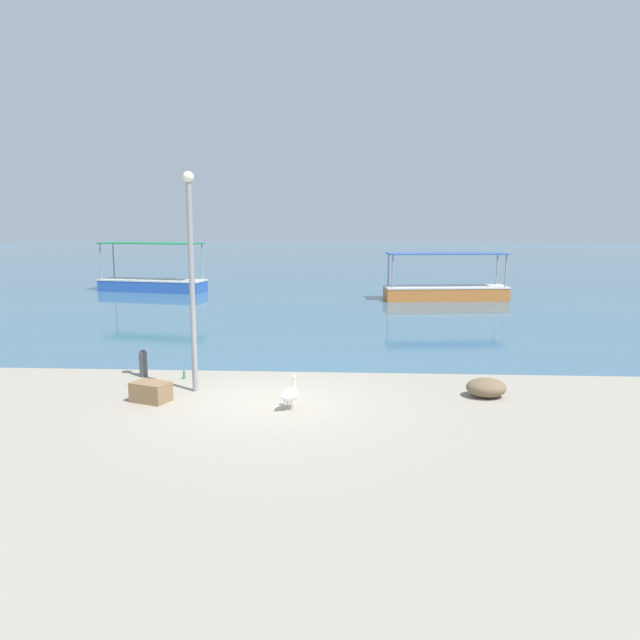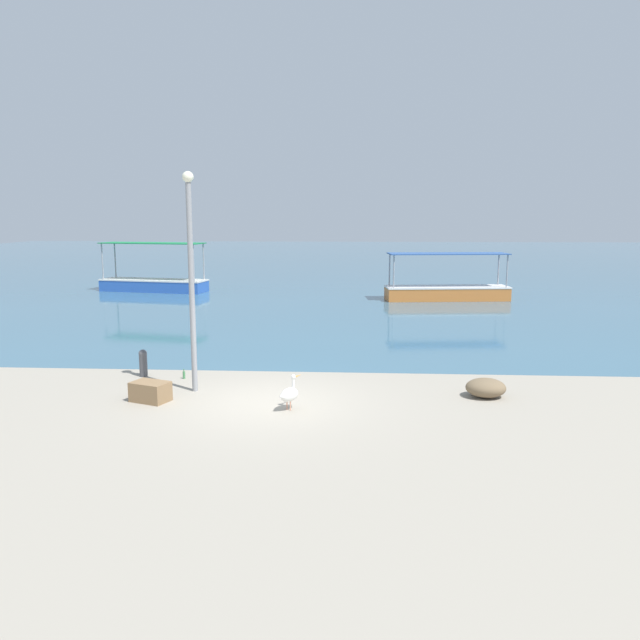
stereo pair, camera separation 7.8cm
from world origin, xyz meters
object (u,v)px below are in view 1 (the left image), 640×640
(fishing_boat_center, at_px, (152,282))
(cargo_crate, at_px, (151,392))
(glass_bottle, at_px, (184,375))
(fishing_boat_outer, at_px, (445,290))
(pelican, at_px, (290,394))
(net_pile, at_px, (486,388))
(lamp_post, at_px, (191,270))
(mooring_bollard, at_px, (143,362))

(fishing_boat_center, xyz_separation_m, cargo_crate, (7.07, -21.71, -0.31))
(fishing_boat_center, xyz_separation_m, glass_bottle, (7.29, -19.59, -0.44))
(fishing_boat_outer, relative_size, pelican, 8.26)
(net_pile, height_order, cargo_crate, cargo_crate)
(lamp_post, bearing_deg, cargo_crate, -131.48)
(pelican, relative_size, net_pile, 0.81)
(cargo_crate, distance_m, glass_bottle, 2.13)
(fishing_boat_center, bearing_deg, lamp_post, -69.15)
(fishing_boat_center, bearing_deg, pelican, -64.68)
(net_pile, distance_m, glass_bottle, 8.03)
(mooring_bollard, bearing_deg, lamp_post, -36.85)
(fishing_boat_outer, height_order, cargo_crate, fishing_boat_outer)
(fishing_boat_center, xyz_separation_m, lamp_post, (7.91, -20.76, 2.55))
(mooring_bollard, bearing_deg, net_pile, -9.07)
(fishing_boat_outer, relative_size, mooring_bollard, 8.69)
(mooring_bollard, height_order, cargo_crate, mooring_bollard)
(lamp_post, relative_size, cargo_crate, 6.25)
(mooring_bollard, bearing_deg, fishing_boat_center, 107.44)
(fishing_boat_outer, bearing_deg, cargo_crate, -117.10)
(fishing_boat_center, relative_size, mooring_bollard, 8.59)
(pelican, bearing_deg, lamp_post, 151.39)
(fishing_boat_center, relative_size, glass_bottle, 24.20)
(fishing_boat_center, xyz_separation_m, pelican, (10.49, -22.17, -0.17))
(mooring_bollard, relative_size, cargo_crate, 0.87)
(fishing_boat_center, bearing_deg, fishing_boat_outer, -9.55)
(pelican, bearing_deg, mooring_bollard, 147.81)
(lamp_post, relative_size, mooring_bollard, 7.22)
(lamp_post, bearing_deg, fishing_boat_outer, 63.80)
(fishing_boat_center, height_order, cargo_crate, fishing_boat_center)
(fishing_boat_center, distance_m, mooring_bollard, 20.34)
(fishing_boat_center, relative_size, pelican, 8.17)
(pelican, height_order, glass_bottle, pelican)
(glass_bottle, bearing_deg, pelican, -38.83)
(fishing_boat_center, xyz_separation_m, mooring_bollard, (6.10, -19.40, -0.14))
(net_pile, relative_size, cargo_crate, 1.12)
(pelican, relative_size, glass_bottle, 2.96)
(mooring_bollard, height_order, net_pile, mooring_bollard)
(lamp_post, bearing_deg, pelican, -28.61)
(fishing_boat_center, bearing_deg, net_pile, -53.90)
(pelican, xyz_separation_m, mooring_bollard, (-4.39, 2.77, 0.03))
(cargo_crate, bearing_deg, lamp_post, 48.52)
(net_pile, relative_size, glass_bottle, 3.65)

